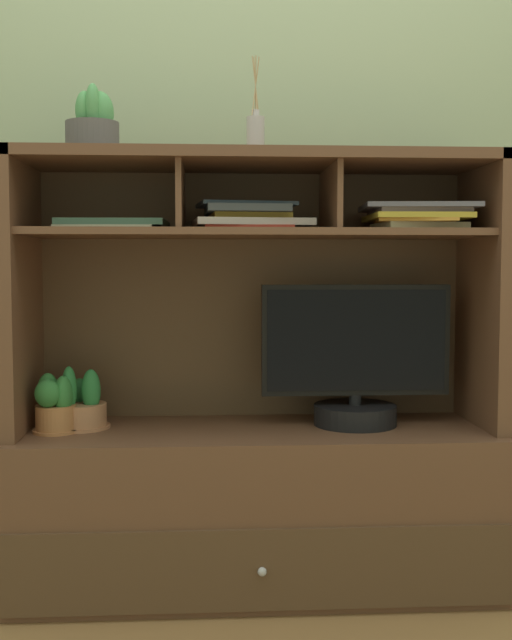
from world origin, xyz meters
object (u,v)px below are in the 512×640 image
magazine_stack_left (112,225)px  magazine_stack_right (417,216)px  tv_monitor (355,368)px  media_console (256,453)px  potted_fern (55,406)px  potted_succulent (93,127)px  diffuser_bottle (256,135)px  magazine_stack_centre (249,217)px  potted_orchid (81,408)px

magazine_stack_left → magazine_stack_right: magazine_stack_right is taller
tv_monitor → media_console: bearing=179.7°
tv_monitor → potted_fern: 0.87m
magazine_stack_left → potted_fern: bearing=-160.8°
magazine_stack_left → potted_succulent: 0.28m
magazine_stack_right → diffuser_bottle: 0.52m
media_console → potted_fern: bearing=-175.3°
media_console → magazine_stack_right: size_ratio=4.21×
potted_fern → diffuser_bottle: (0.57, 0.06, 0.77)m
potted_fern → diffuser_bottle: diffuser_bottle is taller
media_console → magazine_stack_centre: (-0.02, -0.00, 0.69)m
media_console → magazine_stack_centre: size_ratio=4.06×
tv_monitor → potted_fern: bearing=-177.0°
tv_monitor → magazine_stack_left: size_ratio=1.80×
potted_fern → magazine_stack_centre: 0.77m
diffuser_bottle → potted_succulent: (-0.46, -0.04, 0.01)m
magazine_stack_centre → potted_fern: bearing=-175.2°
tv_monitor → potted_orchid: tv_monitor is taller
magazine_stack_right → potted_succulent: potted_succulent is taller
diffuser_bottle → potted_succulent: bearing=-174.7°
magazine_stack_centre → magazine_stack_right: (0.48, -0.04, 0.00)m
magazine_stack_centre → magazine_stack_right: bearing=-4.5°
tv_monitor → magazine_stack_left: bearing=179.2°
magazine_stack_centre → diffuser_bottle: diffuser_bottle is taller
tv_monitor → magazine_stack_left: (-0.71, 0.01, 0.42)m
potted_orchid → potted_fern: (-0.07, -0.05, 0.01)m
magazine_stack_right → diffuser_bottle: (-0.46, 0.05, 0.23)m
magazine_stack_right → magazine_stack_centre: bearing=175.5°
potted_fern → magazine_stack_right: 1.17m
media_console → diffuser_bottle: size_ratio=4.98×
magazine_stack_centre → magazine_stack_left: bearing=178.6°
potted_fern → magazine_stack_centre: bearing=4.8°
magazine_stack_left → potted_succulent: size_ratio=1.64×
media_console → tv_monitor: bearing=-0.3°
media_console → tv_monitor: media_console is taller
magazine_stack_centre → tv_monitor: bearing=-0.1°
media_console → magazine_stack_left: size_ratio=4.58×
tv_monitor → potted_succulent: (-0.75, -0.03, 0.69)m
media_console → potted_orchid: 0.53m
magazine_stack_left → diffuser_bottle: diffuser_bottle is taller
potted_orchid → potted_fern: potted_orchid is taller
magazine_stack_centre → potted_succulent: bearing=-176.6°
media_console → potted_orchid: media_console is taller
magazine_stack_left → diffuser_bottle: (0.41, 0.01, 0.26)m
potted_orchid → potted_fern: bearing=-143.0°
potted_orchid → diffuser_bottle: bearing=1.5°
magazine_stack_left → diffuser_bottle: 0.49m
magazine_stack_right → potted_succulent: 0.95m
tv_monitor → magazine_stack_left: magazine_stack_left is taller
tv_monitor → diffuser_bottle: diffuser_bottle is taller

